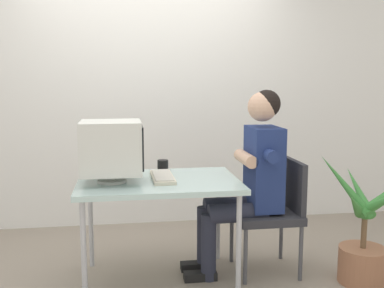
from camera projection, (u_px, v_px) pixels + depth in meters
ground_plane at (160, 280)px, 3.31m from camera, size 12.00×12.00×0.00m
wall_back at (177, 74)px, 4.51m from camera, size 8.00×0.10×3.00m
desk at (159, 188)px, 3.21m from camera, size 1.12×0.78×0.75m
crt_monitor at (112, 148)px, 3.10m from camera, size 0.42×0.38×0.42m
keyboard at (163, 177)px, 3.23m from camera, size 0.15×0.43×0.03m
office_chair at (274, 208)px, 3.41m from camera, size 0.47×0.47×0.85m
person_seated at (250, 174)px, 3.35m from camera, size 0.72×0.55×1.37m
potted_plant at (364, 239)px, 3.23m from camera, size 0.78×0.86×0.94m
desk_mug at (163, 165)px, 3.50m from camera, size 0.08×0.09×0.09m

